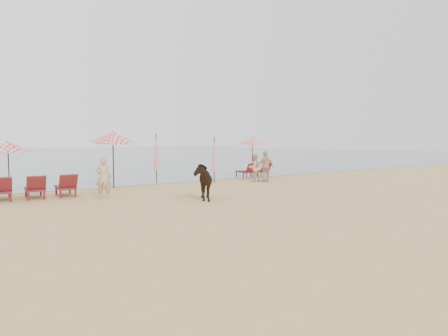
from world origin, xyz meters
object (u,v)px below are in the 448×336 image
at_px(beachgoer_left, 104,177).
at_px(beachgoer_right_b, 266,166).
at_px(umbrella_open_left_a, 8,147).
at_px(beachgoer_right_a, 254,168).
at_px(umbrella_closed_left, 214,155).
at_px(lounger_cluster_right, 254,170).
at_px(cow, 202,181).
at_px(lounger_cluster_left, 19,188).
at_px(umbrella_open_left_b, 113,137).
at_px(umbrella_closed_right, 156,152).
at_px(umbrella_open_right, 252,141).

xyz_separation_m(beachgoer_left, beachgoer_right_b, (9.01, 1.04, 0.03)).
relative_size(umbrella_open_left_a, beachgoer_right_a, 1.44).
xyz_separation_m(umbrella_open_left_a, umbrella_closed_left, (9.45, -0.11, -0.47)).
xyz_separation_m(lounger_cluster_right, umbrella_open_left_a, (-13.16, -1.11, 1.54)).
bearing_deg(lounger_cluster_right, beachgoer_right_a, -123.79).
bearing_deg(beachgoer_left, cow, 164.43).
height_order(lounger_cluster_right, beachgoer_right_a, beachgoer_right_a).
height_order(lounger_cluster_left, umbrella_open_left_a, umbrella_open_left_a).
relative_size(lounger_cluster_left, lounger_cluster_right, 2.20).
bearing_deg(lounger_cluster_left, beachgoer_left, -24.25).
height_order(lounger_cluster_left, umbrella_open_left_b, umbrella_open_left_b).
height_order(umbrella_closed_right, cow, umbrella_closed_right).
xyz_separation_m(umbrella_closed_left, beachgoer_right_b, (2.51, -1.24, -0.66)).
distance_m(cow, beachgoer_right_a, 6.90).
bearing_deg(lounger_cluster_right, beachgoer_left, -155.72).
height_order(umbrella_closed_right, beachgoer_right_a, umbrella_closed_right).
bearing_deg(umbrella_open_right, beachgoer_left, -153.63).
relative_size(lounger_cluster_right, umbrella_open_left_b, 0.66).
xyz_separation_m(umbrella_open_left_b, umbrella_closed_left, (5.13, -0.77, -0.90)).
bearing_deg(beachgoer_right_b, umbrella_open_right, -110.67).
height_order(umbrella_open_right, umbrella_closed_left, umbrella_open_right).
bearing_deg(cow, lounger_cluster_right, 63.27).
distance_m(lounger_cluster_left, umbrella_closed_right, 7.64).
relative_size(lounger_cluster_left, umbrella_closed_left, 1.66).
relative_size(umbrella_closed_left, umbrella_closed_right, 0.92).
distance_m(umbrella_open_left_b, beachgoer_left, 3.70).
xyz_separation_m(lounger_cluster_left, umbrella_open_left_a, (-0.22, 0.99, 1.53)).
bearing_deg(cow, beachgoer_right_b, 53.77).
xyz_separation_m(umbrella_open_left_a, umbrella_open_right, (13.33, 1.53, 0.24)).
bearing_deg(umbrella_open_right, lounger_cluster_right, -107.34).
height_order(umbrella_closed_left, beachgoer_right_a, umbrella_closed_left).
relative_size(umbrella_open_right, beachgoer_right_a, 1.62).
bearing_deg(umbrella_open_left_a, lounger_cluster_right, -15.73).
relative_size(lounger_cluster_left, cow, 2.42).
height_order(lounger_cluster_left, beachgoer_right_a, beachgoer_right_a).
relative_size(lounger_cluster_left, beachgoer_right_b, 2.41).
bearing_deg(umbrella_closed_left, umbrella_closed_right, 136.95).
height_order(lounger_cluster_left, umbrella_closed_right, umbrella_closed_right).
bearing_deg(beachgoer_right_b, cow, 34.37).
height_order(umbrella_open_left_b, umbrella_closed_right, umbrella_open_left_b).
height_order(umbrella_open_left_a, beachgoer_right_b, umbrella_open_left_a).
distance_m(umbrella_closed_right, beachgoer_left, 6.16).
relative_size(umbrella_open_left_b, beachgoer_right_a, 1.82).
distance_m(lounger_cluster_right, umbrella_open_right, 1.84).
bearing_deg(umbrella_open_right, umbrella_open_left_a, -167.73).
xyz_separation_m(umbrella_closed_right, cow, (-1.26, -6.87, -0.91)).
xyz_separation_m(lounger_cluster_right, umbrella_closed_right, (-6.04, 0.96, 1.20)).
xyz_separation_m(umbrella_closed_right, beachgoer_left, (-4.17, -4.46, -0.81)).
relative_size(cow, beachgoer_left, 1.04).
height_order(lounger_cluster_left, lounger_cluster_right, lounger_cluster_left).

